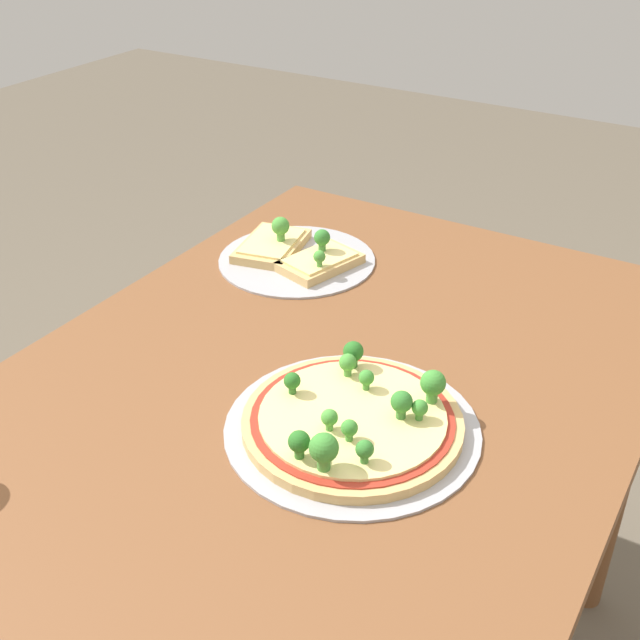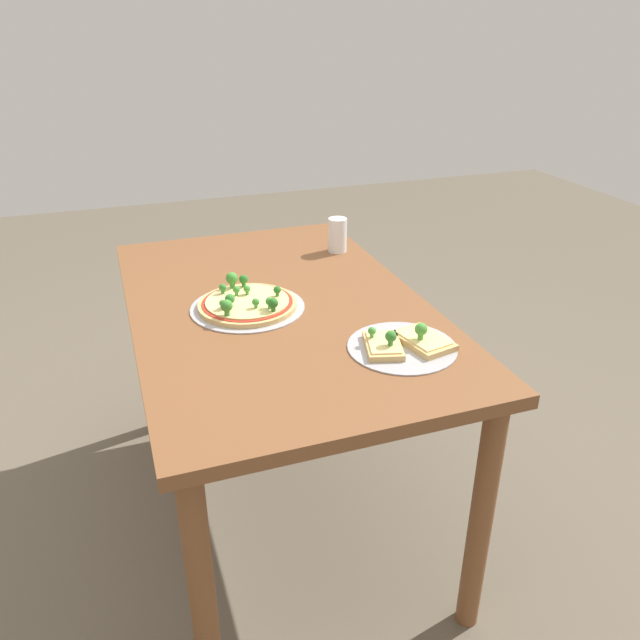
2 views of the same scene
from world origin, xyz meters
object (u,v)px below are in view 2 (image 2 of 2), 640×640
(pizza_tray_slice, at_px, (404,343))
(drinking_cup, at_px, (338,235))
(dining_table, at_px, (278,333))
(pizza_tray_whole, at_px, (247,303))

(pizza_tray_slice, bearing_deg, drinking_cup, -7.33)
(pizza_tray_slice, bearing_deg, dining_table, 31.82)
(dining_table, distance_m, pizza_tray_slice, 0.45)
(pizza_tray_whole, bearing_deg, pizza_tray_slice, -138.48)
(pizza_tray_slice, xyz_separation_m, drinking_cup, (0.72, -0.09, 0.05))
(dining_table, distance_m, pizza_tray_whole, 0.15)
(pizza_tray_slice, height_order, drinking_cup, drinking_cup)
(pizza_tray_slice, bearing_deg, pizza_tray_whole, 41.52)
(dining_table, relative_size, pizza_tray_whole, 4.06)
(dining_table, height_order, pizza_tray_whole, pizza_tray_whole)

